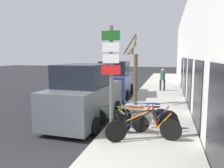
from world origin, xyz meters
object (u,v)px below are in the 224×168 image
at_px(bicycle_3, 119,119).
at_px(bicycle_5, 141,115).
at_px(signpost, 111,79).
at_px(street_tree, 135,74).
at_px(bicycle_0, 144,127).
at_px(pedestrian_near, 163,78).
at_px(bicycle_1, 143,125).
at_px(parked_car_1, 115,81).
at_px(bicycle_2, 145,122).
at_px(bicycle_4, 145,116).
at_px(parked_car_0, 85,96).

distance_m(bicycle_3, bicycle_5, 1.01).
bearing_deg(signpost, street_tree, 90.85).
xyz_separation_m(bicycle_0, bicycle_5, (-0.30, 1.47, -0.03)).
height_order(signpost, bicycle_5, signpost).
xyz_separation_m(bicycle_3, pedestrian_near, (1.21, 9.20, 0.58)).
xyz_separation_m(bicycle_1, parked_car_1, (-2.72, 7.25, 0.54)).
relative_size(bicycle_2, bicycle_4, 0.93).
xyz_separation_m(bicycle_0, bicycle_3, (-0.98, 0.72, -0.03)).
relative_size(signpost, bicycle_4, 1.46).
distance_m(bicycle_2, bicycle_4, 0.71).
distance_m(bicycle_5, pedestrian_near, 8.49).
bearing_deg(bicycle_4, bicycle_1, -173.92).
bearing_deg(parked_car_0, bicycle_2, -22.09).
bearing_deg(pedestrian_near, bicycle_4, -79.65).
bearing_deg(signpost, bicycle_0, 20.55).
distance_m(bicycle_1, parked_car_1, 7.77).
bearing_deg(bicycle_0, pedestrian_near, -31.66).
relative_size(bicycle_2, street_tree, 0.58).
distance_m(pedestrian_near, street_tree, 5.35).
distance_m(bicycle_3, parked_car_1, 7.01).
bearing_deg(bicycle_3, parked_car_1, 25.61).
height_order(bicycle_0, pedestrian_near, pedestrian_near).
bearing_deg(pedestrian_near, bicycle_5, -80.95).
distance_m(parked_car_0, parked_car_1, 5.76).
bearing_deg(parked_car_0, signpost, -49.05).
relative_size(bicycle_4, street_tree, 0.63).
height_order(bicycle_1, parked_car_0, parked_car_0).
bearing_deg(signpost, bicycle_4, 62.07).
bearing_deg(parked_car_0, street_tree, 64.87).
bearing_deg(bicycle_4, bicycle_0, -172.10).
height_order(bicycle_1, street_tree, street_tree).
distance_m(parked_car_0, pedestrian_near, 8.70).
bearing_deg(street_tree, pedestrian_near, 76.02).
distance_m(bicycle_0, bicycle_5, 1.50).
xyz_separation_m(signpost, street_tree, (-0.08, 5.14, -0.29)).
xyz_separation_m(signpost, parked_car_1, (-1.80, 7.83, -0.98)).
height_order(signpost, bicycle_0, signpost).
height_order(signpost, parked_car_0, signpost).
distance_m(bicycle_4, pedestrian_near, 8.70).
xyz_separation_m(signpost, bicycle_3, (-0.01, 1.09, -1.55)).
bearing_deg(bicycle_5, bicycle_2, -169.69).
height_order(signpost, street_tree, street_tree).
height_order(signpost, bicycle_2, signpost).
height_order(bicycle_2, street_tree, street_tree).
distance_m(bicycle_2, parked_car_0, 2.89).
bearing_deg(parked_car_1, bicycle_3, -78.98).
xyz_separation_m(bicycle_4, parked_car_0, (-2.52, 0.46, 0.55)).
relative_size(bicycle_0, bicycle_3, 1.02).
bearing_deg(bicycle_2, bicycle_5, -3.63).
height_order(bicycle_5, parked_car_1, parked_car_1).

